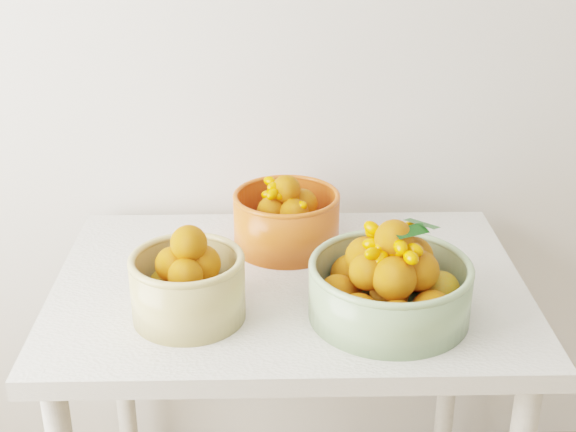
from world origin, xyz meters
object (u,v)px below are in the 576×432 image
object	(u,v)px
table	(289,319)
bowl_cream	(188,284)
bowl_orange	(286,218)
bowl_green	(390,284)

from	to	relation	value
table	bowl_cream	bearing A→B (deg)	-145.27
table	bowl_orange	size ratio (longest dim) A/B	3.59
bowl_cream	bowl_orange	xyz separation A→B (m)	(0.20, 0.31, -0.00)
bowl_cream	bowl_green	world-z (taller)	bowl_green
table	bowl_green	bearing A→B (deg)	-36.87
table	bowl_cream	xyz separation A→B (m)	(-0.20, -0.14, 0.17)
bowl_cream	bowl_orange	bearing A→B (deg)	57.18
table	bowl_orange	distance (m)	0.24
bowl_cream	bowl_green	distance (m)	0.39
table	bowl_cream	size ratio (longest dim) A/B	4.16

